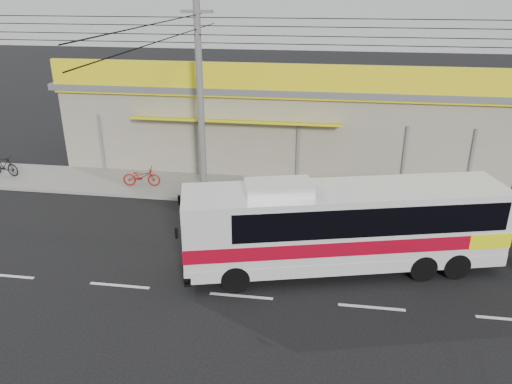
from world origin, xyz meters
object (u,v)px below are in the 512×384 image
Objects in this scene: coach_bus at (349,222)px; utility_pole at (197,29)px; motorbike_red at (142,177)px; motorbike_dark at (4,165)px.

utility_pole is (-6.38, 5.71, 5.58)m from coach_bus.
motorbike_red is 1.03× the size of motorbike_dark.
motorbike_red is 0.05× the size of utility_pole.
utility_pole is at bearing -81.87° from motorbike_dark.
motorbike_red is at bearing 133.54° from coach_bus.
coach_bus reaches higher than motorbike_dark.
coach_bus is at bearing -99.46° from motorbike_dark.
coach_bus is 6.11× the size of motorbike_red.
coach_bus is at bearing -41.82° from utility_pole.
motorbike_red is 7.31m from motorbike_dark.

